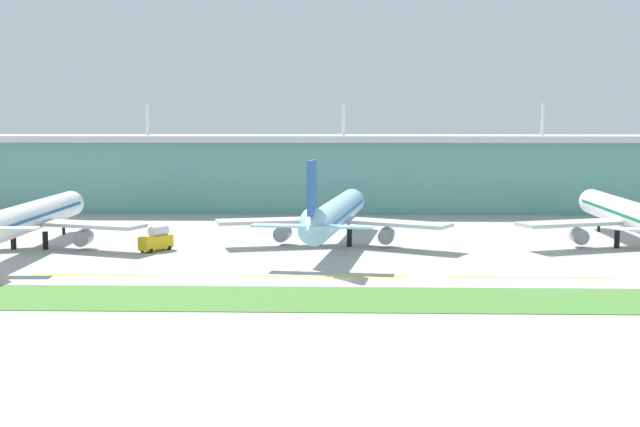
{
  "coord_description": "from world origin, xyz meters",
  "views": [
    {
      "loc": [
        1.3,
        -137.97,
        25.41
      ],
      "look_at": [
        -4.33,
        35.74,
        7.0
      ],
      "focal_mm": 48.5,
      "sensor_mm": 36.0,
      "label": 1
    }
  ],
  "objects": [
    {
      "name": "ground_plane",
      "position": [
        0.0,
        0.0,
        0.0
      ],
      "size": [
        600.0,
        600.0,
        0.0
      ],
      "primitive_type": "plane",
      "color": "#A8A59E"
    },
    {
      "name": "terminal_building",
      "position": [
        -0.0,
        113.53,
        11.03
      ],
      "size": [
        288.0,
        34.0,
        30.65
      ],
      "color": "#5B9E93",
      "rests_on": "ground"
    },
    {
      "name": "airliner_near",
      "position": [
        -62.54,
        32.9,
        6.45
      ],
      "size": [
        48.77,
        64.51,
        18.9
      ],
      "color": "white",
      "rests_on": "ground"
    },
    {
      "name": "airliner_middle",
      "position": [
        -1.35,
        39.58,
        6.45
      ],
      "size": [
        48.43,
        67.9,
        18.9
      ],
      "color": "#9ED1EA",
      "rests_on": "ground"
    },
    {
      "name": "airliner_far",
      "position": [
        59.13,
        38.76,
        6.46
      ],
      "size": [
        48.79,
        71.84,
        18.9
      ],
      "color": "silver",
      "rests_on": "ground"
    },
    {
      "name": "taxiway_stripe_mid_west",
      "position": [
        -37.0,
        3.04,
        0.02
      ],
      "size": [
        28.0,
        0.7,
        0.04
      ],
      "primitive_type": "cube",
      "color": "yellow",
      "rests_on": "ground"
    },
    {
      "name": "taxiway_stripe_centre",
      "position": [
        -3.0,
        3.04,
        0.02
      ],
      "size": [
        28.0,
        0.7,
        0.04
      ],
      "primitive_type": "cube",
      "color": "yellow",
      "rests_on": "ground"
    },
    {
      "name": "taxiway_stripe_mid_east",
      "position": [
        31.0,
        3.04,
        0.02
      ],
      "size": [
        28.0,
        0.7,
        0.04
      ],
      "primitive_type": "cube",
      "color": "yellow",
      "rests_on": "ground"
    },
    {
      "name": "grass_verge",
      "position": [
        0.0,
        -15.64,
        0.05
      ],
      "size": [
        300.0,
        18.0,
        0.1
      ],
      "primitive_type": "cube",
      "color": "#477A33",
      "rests_on": "ground"
    },
    {
      "name": "fuel_truck",
      "position": [
        -36.58,
        30.31,
        2.26
      ],
      "size": [
        6.14,
        7.44,
        4.95
      ],
      "color": "gold",
      "rests_on": "ground"
    }
  ]
}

